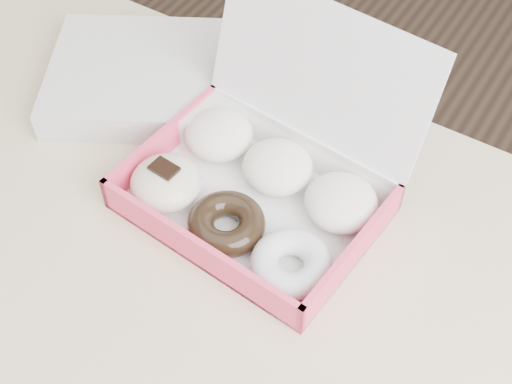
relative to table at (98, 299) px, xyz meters
The scene contains 3 objects.
table is the anchor object (origin of this frame).
donut_box 0.24m from the table, 57.33° to the left, with size 0.30×0.28×0.20m.
newspapers 0.30m from the table, 112.66° to the left, with size 0.26×0.21×0.04m, color silver.
Camera 1 is at (0.39, -0.27, 1.40)m, focal length 50.00 mm.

